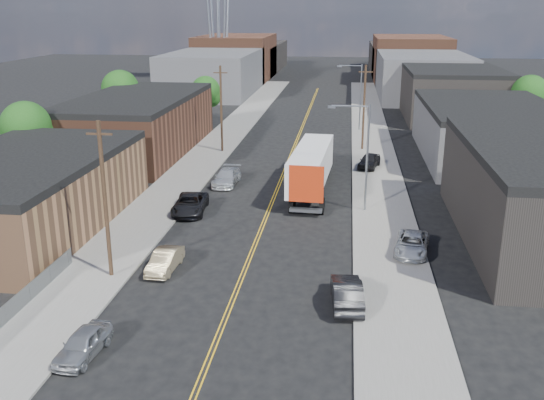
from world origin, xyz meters
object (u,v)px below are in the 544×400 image
(car_left_b, at_px, (165,261))
(car_right_oncoming, at_px, (347,293))
(car_left_a, at_px, (83,344))
(car_ahead_truck, at_px, (320,155))
(semi_truck, at_px, (312,164))
(car_right_lot_a, at_px, (412,244))
(car_left_d, at_px, (227,177))
(car_right_lot_c, at_px, (369,161))
(car_left_c, at_px, (190,204))

(car_left_b, height_order, car_right_oncoming, car_right_oncoming)
(car_left_a, bearing_deg, car_ahead_truck, 82.61)
(semi_truck, height_order, car_left_b, semi_truck)
(car_right_lot_a, bearing_deg, semi_truck, 127.09)
(car_left_d, xyz_separation_m, car_right_oncoming, (11.60, -23.47, 0.05))
(car_left_b, xyz_separation_m, car_right_lot_c, (13.87, 27.66, 0.23))
(semi_truck, height_order, car_left_c, semi_truck)
(car_left_a, xyz_separation_m, car_right_lot_a, (17.13, 14.93, 0.13))
(car_left_c, xyz_separation_m, car_right_lot_c, (15.16, 16.13, 0.14))
(car_left_a, bearing_deg, car_left_d, 93.63)
(car_left_a, height_order, car_ahead_truck, car_left_a)
(semi_truck, bearing_deg, car_left_a, -103.88)
(car_right_lot_c, height_order, car_ahead_truck, car_right_lot_c)
(car_left_a, height_order, car_right_lot_c, car_right_lot_c)
(car_right_oncoming, bearing_deg, car_right_lot_c, -98.58)
(car_right_lot_c, bearing_deg, car_ahead_truck, 165.89)
(semi_truck, height_order, car_ahead_truck, semi_truck)
(car_left_a, height_order, car_right_lot_a, car_right_lot_a)
(semi_truck, xyz_separation_m, car_left_b, (-8.32, -19.66, -1.78))
(car_right_lot_c, xyz_separation_m, car_ahead_truck, (-5.33, 2.93, -0.24))
(car_left_c, relative_size, car_right_lot_a, 1.15)
(car_left_c, bearing_deg, car_right_lot_c, 42.26)
(car_left_a, xyz_separation_m, car_ahead_truck, (9.56, 40.93, -0.01))
(semi_truck, distance_m, car_right_oncoming, 23.37)
(car_right_oncoming, bearing_deg, car_left_b, -20.81)
(semi_truck, xyz_separation_m, car_ahead_truck, (0.22, 10.94, -1.79))
(car_right_lot_a, bearing_deg, car_right_lot_c, 105.29)
(car_left_d, distance_m, car_right_oncoming, 26.18)
(semi_truck, distance_m, car_left_d, 8.39)
(semi_truck, xyz_separation_m, car_left_a, (-9.34, -29.99, -1.78))
(car_left_a, distance_m, car_right_lot_a, 22.73)
(car_right_oncoming, bearing_deg, semi_truck, -86.24)
(car_ahead_truck, bearing_deg, car_right_lot_c, -30.66)
(semi_truck, distance_m, car_ahead_truck, 11.08)
(car_left_b, bearing_deg, car_right_oncoming, -13.42)
(car_ahead_truck, bearing_deg, car_left_d, -130.50)
(car_left_d, bearing_deg, car_right_lot_c, 31.52)
(car_left_c, distance_m, car_right_oncoming, 19.80)
(semi_truck, xyz_separation_m, car_right_lot_a, (7.79, -15.06, -1.64))
(car_left_c, height_order, car_right_lot_c, car_right_lot_c)
(car_right_oncoming, bearing_deg, car_ahead_truck, -89.28)
(car_right_lot_a, height_order, car_right_lot_c, car_right_lot_c)
(car_left_b, bearing_deg, car_left_c, 99.15)
(car_left_a, relative_size, car_left_c, 0.72)
(semi_truck, relative_size, car_left_c, 3.05)
(car_right_oncoming, xyz_separation_m, car_right_lot_a, (4.40, 8.00, 0.02))
(car_right_lot_c, distance_m, car_ahead_truck, 6.09)
(car_ahead_truck, bearing_deg, car_right_oncoming, -86.48)
(semi_truck, relative_size, car_right_lot_a, 3.51)
(semi_truck, height_order, car_left_d, semi_truck)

